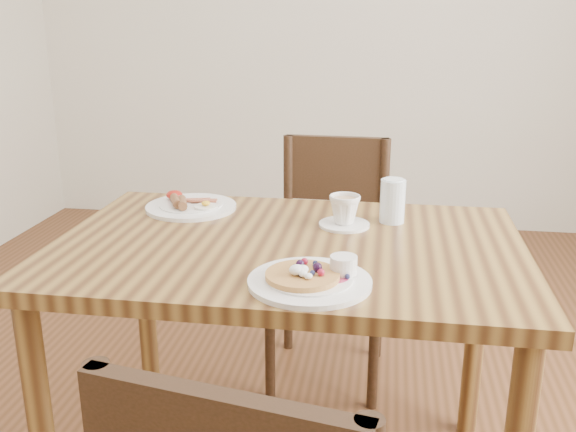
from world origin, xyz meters
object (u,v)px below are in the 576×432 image
object	(u,v)px
chair_far	(331,248)
breakfast_plate	(190,205)
teacup_saucer	(345,212)
water_glass	(393,201)
pancake_plate	(312,278)
dining_table	(288,277)

from	to	relation	value
chair_far	breakfast_plate	world-z (taller)	chair_far
teacup_saucer	water_glass	xyz separation A→B (m)	(0.13, 0.06, 0.02)
chair_far	water_glass	world-z (taller)	chair_far
pancake_plate	teacup_saucer	distance (m)	0.41
chair_far	water_glass	bearing A→B (deg)	116.07
water_glass	dining_table	bearing A→B (deg)	-141.16
breakfast_plate	teacup_saucer	distance (m)	0.48
pancake_plate	teacup_saucer	size ratio (longest dim) A/B	1.93
dining_table	teacup_saucer	size ratio (longest dim) A/B	8.57
pancake_plate	water_glass	xyz separation A→B (m)	(0.17, 0.47, 0.05)
chair_far	teacup_saucer	world-z (taller)	chair_far
water_glass	pancake_plate	bearing A→B (deg)	-109.84
dining_table	chair_far	bearing A→B (deg)	85.54
breakfast_plate	teacup_saucer	size ratio (longest dim) A/B	1.93
chair_far	pancake_plate	bearing A→B (deg)	93.68
chair_far	breakfast_plate	bearing A→B (deg)	48.30
chair_far	teacup_saucer	distance (m)	0.59
chair_far	teacup_saucer	xyz separation A→B (m)	(0.08, -0.51, 0.30)
dining_table	teacup_saucer	world-z (taller)	teacup_saucer
teacup_saucer	pancake_plate	bearing A→B (deg)	-95.54
pancake_plate	water_glass	distance (m)	0.50
dining_table	water_glass	bearing A→B (deg)	38.84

